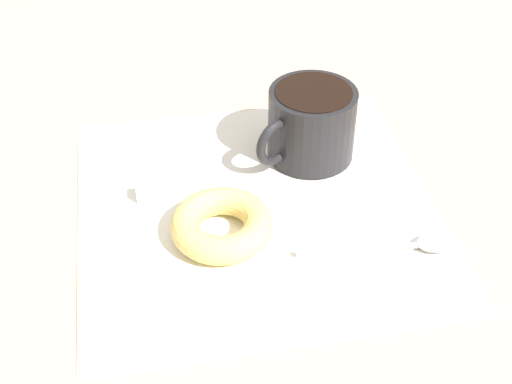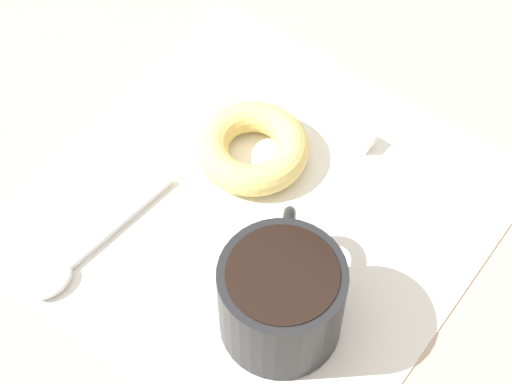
{
  "view_description": "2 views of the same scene",
  "coord_description": "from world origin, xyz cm",
  "px_view_note": "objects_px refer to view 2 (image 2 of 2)",
  "views": [
    {
      "loc": [
        8.16,
        50.75,
        44.39
      ],
      "look_at": [
        1.47,
        0.39,
        2.3
      ],
      "focal_mm": 50.0,
      "sensor_mm": 36.0,
      "label": 1
    },
    {
      "loc": [
        -27.21,
        -23.65,
        56.98
      ],
      "look_at": [
        1.47,
        0.39,
        2.3
      ],
      "focal_mm": 60.0,
      "sensor_mm": 36.0,
      "label": 2
    }
  ],
  "objects_px": {
    "donut": "(253,148)",
    "spoon": "(74,263)",
    "coffee_cup": "(282,296)",
    "sugar_cube": "(364,140)"
  },
  "relations": [
    {
      "from": "spoon",
      "to": "sugar_cube",
      "type": "xyz_separation_m",
      "value": [
        0.23,
        -0.1,
        0.0
      ]
    },
    {
      "from": "spoon",
      "to": "sugar_cube",
      "type": "distance_m",
      "value": 0.25
    },
    {
      "from": "spoon",
      "to": "sugar_cube",
      "type": "height_order",
      "value": "sugar_cube"
    },
    {
      "from": "donut",
      "to": "sugar_cube",
      "type": "distance_m",
      "value": 0.09
    },
    {
      "from": "coffee_cup",
      "to": "sugar_cube",
      "type": "relative_size",
      "value": 7.62
    },
    {
      "from": "donut",
      "to": "spoon",
      "type": "bearing_deg",
      "value": 167.01
    },
    {
      "from": "coffee_cup",
      "to": "sugar_cube",
      "type": "distance_m",
      "value": 0.18
    },
    {
      "from": "donut",
      "to": "spoon",
      "type": "relative_size",
      "value": 0.64
    },
    {
      "from": "coffee_cup",
      "to": "donut",
      "type": "distance_m",
      "value": 0.15
    },
    {
      "from": "donut",
      "to": "spoon",
      "type": "xyz_separation_m",
      "value": [
        -0.17,
        0.04,
        -0.01
      ]
    }
  ]
}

